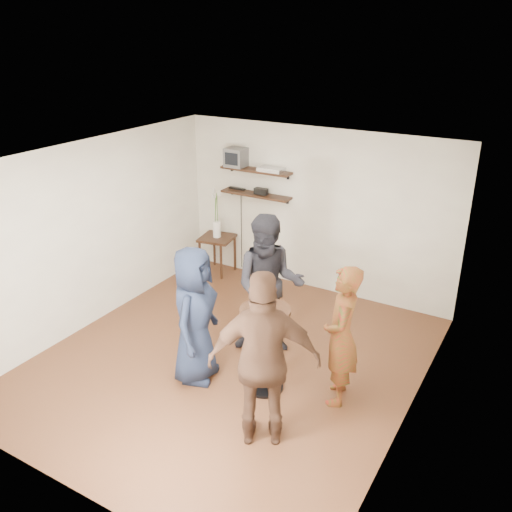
{
  "coord_description": "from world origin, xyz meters",
  "views": [
    {
      "loc": [
        3.24,
        -4.9,
        3.96
      ],
      "look_at": [
        0.15,
        0.4,
        1.35
      ],
      "focal_mm": 38.0,
      "sensor_mm": 36.0,
      "label": 1
    }
  ],
  "objects_px": {
    "person_navy": "(194,315)",
    "side_table": "(217,243)",
    "person_plaid": "(341,336)",
    "person_brown": "(264,361)",
    "crt_monitor": "(236,157)",
    "radio": "(261,191)",
    "drinks_table": "(265,338)",
    "dvd_deck": "(271,169)",
    "person_dark": "(269,285)"
  },
  "relations": [
    {
      "from": "person_plaid",
      "to": "person_dark",
      "type": "relative_size",
      "value": 0.89
    },
    {
      "from": "person_navy",
      "to": "person_brown",
      "type": "relative_size",
      "value": 0.89
    },
    {
      "from": "person_navy",
      "to": "crt_monitor",
      "type": "bearing_deg",
      "value": 8.51
    },
    {
      "from": "dvd_deck",
      "to": "person_navy",
      "type": "distance_m",
      "value": 3.09
    },
    {
      "from": "crt_monitor",
      "to": "person_dark",
      "type": "relative_size",
      "value": 0.17
    },
    {
      "from": "person_dark",
      "to": "person_navy",
      "type": "distance_m",
      "value": 1.08
    },
    {
      "from": "side_table",
      "to": "person_plaid",
      "type": "xyz_separation_m",
      "value": [
        3.14,
        -2.21,
        0.29
      ]
    },
    {
      "from": "radio",
      "to": "person_navy",
      "type": "relative_size",
      "value": 0.13
    },
    {
      "from": "dvd_deck",
      "to": "person_brown",
      "type": "bearing_deg",
      "value": -62.08
    },
    {
      "from": "crt_monitor",
      "to": "radio",
      "type": "height_order",
      "value": "crt_monitor"
    },
    {
      "from": "crt_monitor",
      "to": "drinks_table",
      "type": "height_order",
      "value": "crt_monitor"
    },
    {
      "from": "person_dark",
      "to": "person_brown",
      "type": "relative_size",
      "value": 0.98
    },
    {
      "from": "drinks_table",
      "to": "person_navy",
      "type": "bearing_deg",
      "value": -165.76
    },
    {
      "from": "radio",
      "to": "drinks_table",
      "type": "relative_size",
      "value": 0.21
    },
    {
      "from": "drinks_table",
      "to": "person_navy",
      "type": "xyz_separation_m",
      "value": [
        -0.83,
        -0.21,
        0.17
      ]
    },
    {
      "from": "dvd_deck",
      "to": "person_navy",
      "type": "xyz_separation_m",
      "value": [
        0.55,
        -2.85,
        -1.05
      ]
    },
    {
      "from": "drinks_table",
      "to": "person_plaid",
      "type": "bearing_deg",
      "value": 17.36
    },
    {
      "from": "person_navy",
      "to": "person_plaid",
      "type": "bearing_deg",
      "value": -88.44
    },
    {
      "from": "dvd_deck",
      "to": "drinks_table",
      "type": "xyz_separation_m",
      "value": [
        1.38,
        -2.64,
        -1.22
      ]
    },
    {
      "from": "drinks_table",
      "to": "person_dark",
      "type": "relative_size",
      "value": 0.57
    },
    {
      "from": "crt_monitor",
      "to": "drinks_table",
      "type": "bearing_deg",
      "value": -52.52
    },
    {
      "from": "crt_monitor",
      "to": "side_table",
      "type": "distance_m",
      "value": 1.52
    },
    {
      "from": "crt_monitor",
      "to": "person_brown",
      "type": "distance_m",
      "value": 4.31
    },
    {
      "from": "side_table",
      "to": "person_navy",
      "type": "height_order",
      "value": "person_navy"
    },
    {
      "from": "radio",
      "to": "person_navy",
      "type": "height_order",
      "value": "person_navy"
    },
    {
      "from": "radio",
      "to": "side_table",
      "type": "relative_size",
      "value": 0.34
    },
    {
      "from": "dvd_deck",
      "to": "person_brown",
      "type": "distance_m",
      "value": 3.95
    },
    {
      "from": "person_dark",
      "to": "person_navy",
      "type": "height_order",
      "value": "person_dark"
    },
    {
      "from": "crt_monitor",
      "to": "drinks_table",
      "type": "distance_m",
      "value": 3.59
    },
    {
      "from": "drinks_table",
      "to": "person_plaid",
      "type": "distance_m",
      "value": 0.87
    },
    {
      "from": "side_table",
      "to": "person_brown",
      "type": "distance_m",
      "value": 4.24
    },
    {
      "from": "dvd_deck",
      "to": "person_plaid",
      "type": "height_order",
      "value": "dvd_deck"
    },
    {
      "from": "radio",
      "to": "person_brown",
      "type": "bearing_deg",
      "value": -59.72
    },
    {
      "from": "side_table",
      "to": "person_plaid",
      "type": "bearing_deg",
      "value": -35.13
    },
    {
      "from": "person_plaid",
      "to": "person_dark",
      "type": "bearing_deg",
      "value": -130.71
    },
    {
      "from": "crt_monitor",
      "to": "radio",
      "type": "distance_m",
      "value": 0.68
    },
    {
      "from": "person_dark",
      "to": "dvd_deck",
      "type": "bearing_deg",
      "value": 92.36
    },
    {
      "from": "person_plaid",
      "to": "person_brown",
      "type": "height_order",
      "value": "person_brown"
    },
    {
      "from": "radio",
      "to": "dvd_deck",
      "type": "bearing_deg",
      "value": 0.0
    },
    {
      "from": "person_plaid",
      "to": "person_dark",
      "type": "distance_m",
      "value": 1.3
    },
    {
      "from": "radio",
      "to": "drinks_table",
      "type": "bearing_deg",
      "value": -59.34
    },
    {
      "from": "radio",
      "to": "drinks_table",
      "type": "distance_m",
      "value": 3.18
    },
    {
      "from": "side_table",
      "to": "person_plaid",
      "type": "relative_size",
      "value": 0.39
    },
    {
      "from": "side_table",
      "to": "person_plaid",
      "type": "distance_m",
      "value": 3.85
    },
    {
      "from": "crt_monitor",
      "to": "dvd_deck",
      "type": "distance_m",
      "value": 0.65
    },
    {
      "from": "crt_monitor",
      "to": "person_brown",
      "type": "xyz_separation_m",
      "value": [
        2.44,
        -3.39,
        -1.07
      ]
    },
    {
      "from": "person_navy",
      "to": "side_table",
      "type": "bearing_deg",
      "value": 14.98
    },
    {
      "from": "person_dark",
      "to": "person_brown",
      "type": "distance_m",
      "value": 1.71
    },
    {
      "from": "crt_monitor",
      "to": "dvd_deck",
      "type": "relative_size",
      "value": 0.8
    },
    {
      "from": "person_brown",
      "to": "side_table",
      "type": "bearing_deg",
      "value": -78.48
    }
  ]
}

